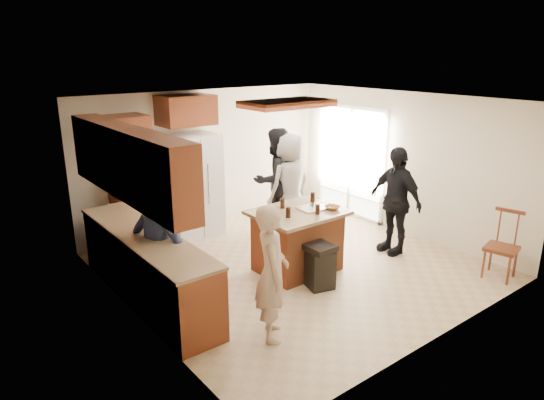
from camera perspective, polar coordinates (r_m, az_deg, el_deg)
room_shell at (r=11.38m, az=14.19°, el=5.05°), size 8.00×5.20×5.00m
person_front_left at (r=5.44m, az=-0.01°, el=-8.58°), size 0.67×0.72×1.59m
person_behind_left at (r=8.70m, az=0.42°, el=2.38°), size 0.91×0.56×1.87m
person_behind_right at (r=8.58m, az=2.15°, el=1.91°), size 0.92×0.64×1.80m
person_side_right at (r=7.97m, az=14.27°, el=-0.05°), size 0.61×1.06×1.74m
person_counter at (r=6.34m, az=-12.84°, el=-4.36°), size 0.90×1.25×1.76m
left_cabinetry at (r=6.38m, az=-15.23°, el=-3.66°), size 0.64×3.00×2.30m
back_wall_units at (r=8.19m, az=-14.61°, el=4.09°), size 1.80×0.60×2.45m
refrigerator at (r=8.57m, az=-9.38°, el=1.67°), size 0.90×0.76×1.80m
kitchen_island at (r=7.20m, az=3.01°, el=-4.75°), size 1.28×1.03×0.93m
island_items at (r=7.12m, az=5.00°, el=-0.82°), size 0.91×0.65×0.15m
trash_bin at (r=6.77m, az=5.64°, el=-7.71°), size 0.42×0.42×0.63m
spindle_chair at (r=7.71m, az=25.44°, el=-5.11°), size 0.50×0.50×0.99m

